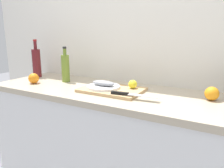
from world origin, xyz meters
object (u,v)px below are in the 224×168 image
at_px(cutting_board, 112,90).
at_px(orange_0, 34,78).
at_px(olive_oil_bottle, 65,68).
at_px(white_plate, 103,87).
at_px(lemon_0, 133,84).
at_px(wine_bottle, 37,62).
at_px(fish_fillet, 103,83).
at_px(chef_knife, 128,94).

xyz_separation_m(cutting_board, orange_0, (-0.65, -0.09, 0.03)).
bearing_deg(olive_oil_bottle, cutting_board, -9.93).
bearing_deg(orange_0, cutting_board, 8.14).
height_order(white_plate, lemon_0, lemon_0).
height_order(olive_oil_bottle, wine_bottle, wine_bottle).
bearing_deg(orange_0, lemon_0, 11.59).
relative_size(white_plate, lemon_0, 3.87).
xyz_separation_m(white_plate, lemon_0, (0.18, 0.08, 0.02)).
distance_m(lemon_0, orange_0, 0.79).
distance_m(cutting_board, orange_0, 0.66).
xyz_separation_m(white_plate, wine_bottle, (-0.78, 0.13, 0.10)).
xyz_separation_m(white_plate, orange_0, (-0.59, -0.08, 0.01)).
distance_m(fish_fillet, olive_oil_bottle, 0.43).
height_order(white_plate, fish_fillet, fish_fillet).
relative_size(chef_knife, lemon_0, 4.97).
bearing_deg(cutting_board, chef_knife, -32.50).
height_order(cutting_board, lemon_0, lemon_0).
xyz_separation_m(fish_fillet, wine_bottle, (-0.78, 0.13, 0.08)).
bearing_deg(white_plate, chef_knife, -22.26).
bearing_deg(wine_bottle, lemon_0, -2.86).
distance_m(cutting_board, fish_fillet, 0.07).
relative_size(olive_oil_bottle, orange_0, 3.50).
bearing_deg(lemon_0, chef_knife, -75.09).
distance_m(chef_knife, lemon_0, 0.18).
bearing_deg(wine_bottle, fish_fillet, -9.36).
distance_m(cutting_board, chef_knife, 0.20).
bearing_deg(orange_0, chef_knife, -1.06).
bearing_deg(lemon_0, wine_bottle, 177.14).
bearing_deg(olive_oil_bottle, chef_knife, -16.52).
bearing_deg(cutting_board, olive_oil_bottle, 170.07).
relative_size(white_plate, olive_oil_bottle, 0.80).
distance_m(white_plate, olive_oil_bottle, 0.44).
relative_size(white_plate, orange_0, 2.81).
height_order(cutting_board, chef_knife, chef_knife).
bearing_deg(white_plate, orange_0, -172.44).
height_order(lemon_0, wine_bottle, wine_bottle).
xyz_separation_m(fish_fillet, chef_knife, (0.23, -0.09, -0.02)).
bearing_deg(orange_0, white_plate, 7.56).
height_order(white_plate, wine_bottle, wine_bottle).
relative_size(cutting_board, lemon_0, 6.99).
height_order(olive_oil_bottle, orange_0, olive_oil_bottle).
relative_size(fish_fillet, chef_knife, 0.58).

